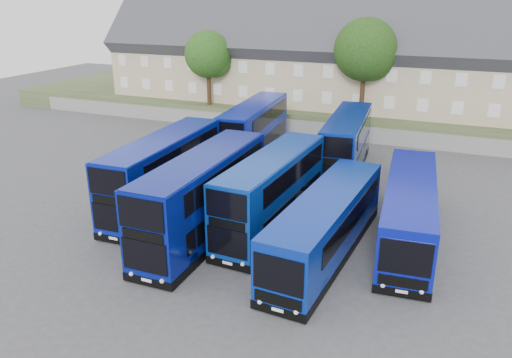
# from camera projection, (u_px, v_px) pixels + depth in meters

# --- Properties ---
(ground) EXTENTS (120.00, 120.00, 0.00)m
(ground) POSITION_uv_depth(u_px,v_px,m) (227.00, 250.00, 27.11)
(ground) COLOR #46464B
(ground) RESTS_ON ground
(retaining_wall) EXTENTS (70.00, 0.40, 1.50)m
(retaining_wall) POSITION_uv_depth(u_px,v_px,m) (335.00, 131.00, 47.63)
(retaining_wall) COLOR slate
(retaining_wall) RESTS_ON ground
(earth_bank) EXTENTS (80.00, 20.00, 2.00)m
(earth_bank) POSITION_uv_depth(u_px,v_px,m) (357.00, 108.00, 56.21)
(earth_bank) COLOR #414E2C
(earth_bank) RESTS_ON ground
(terrace_row) EXTENTS (60.00, 10.40, 11.20)m
(terrace_row) POSITION_uv_depth(u_px,v_px,m) (383.00, 63.00, 49.72)
(terrace_row) COLOR tan
(terrace_row) RESTS_ON earth_bank
(dd_front_left) EXTENTS (3.07, 11.67, 4.60)m
(dd_front_left) POSITION_uv_depth(u_px,v_px,m) (164.00, 174.00, 31.94)
(dd_front_left) COLOR #07178F
(dd_front_left) RESTS_ON ground
(dd_front_mid) EXTENTS (2.80, 11.90, 4.72)m
(dd_front_mid) POSITION_uv_depth(u_px,v_px,m) (203.00, 198.00, 27.96)
(dd_front_mid) COLOR navy
(dd_front_mid) RESTS_ON ground
(dd_front_right) EXTENTS (3.11, 11.19, 4.40)m
(dd_front_right) POSITION_uv_depth(u_px,v_px,m) (272.00, 193.00, 29.05)
(dd_front_right) COLOR #083096
(dd_front_right) RESTS_ON ground
(dd_rear_left) EXTENTS (3.47, 11.61, 4.55)m
(dd_rear_left) POSITION_uv_depth(u_px,v_px,m) (254.00, 132.00, 41.72)
(dd_rear_left) COLOR #081AA2
(dd_rear_left) RESTS_ON ground
(dd_rear_right) EXTENTS (3.46, 11.29, 4.42)m
(dd_rear_right) POSITION_uv_depth(u_px,v_px,m) (346.00, 145.00, 38.30)
(dd_rear_right) COLOR navy
(dd_rear_right) RESTS_ON ground
(coach_east_a) EXTENTS (3.46, 12.61, 3.41)m
(coach_east_a) POSITION_uv_depth(u_px,v_px,m) (326.00, 226.00, 26.06)
(coach_east_a) COLOR #082697
(coach_east_a) RESTS_ON ground
(coach_east_b) EXTENTS (3.68, 12.73, 3.43)m
(coach_east_b) POSITION_uv_depth(u_px,v_px,m) (409.00, 212.00, 27.74)
(coach_east_b) COLOR #0813A3
(coach_east_b) RESTS_ON ground
(tree_west) EXTENTS (4.80, 4.80, 7.65)m
(tree_west) POSITION_uv_depth(u_px,v_px,m) (210.00, 56.00, 51.35)
(tree_west) COLOR #382314
(tree_west) RESTS_ON earth_bank
(tree_mid) EXTENTS (5.76, 5.76, 9.18)m
(tree_mid) POSITION_uv_depth(u_px,v_px,m) (367.00, 52.00, 45.70)
(tree_mid) COLOR #382314
(tree_mid) RESTS_ON earth_bank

